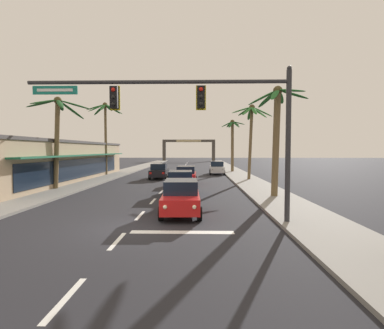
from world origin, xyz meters
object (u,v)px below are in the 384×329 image
Objects in this scene: palm_right_farthest at (233,137)px; palm_right_third at (251,123)px; sedan_lead_at_stop_bar at (181,197)px; sedan_oncoming_far at (159,171)px; sedan_third_in_queue at (181,183)px; palm_right_second at (277,124)px; storefront_strip_left at (48,162)px; sedan_parked_nearest_kerb at (217,168)px; palm_left_third at (105,120)px; town_gateway_arch at (189,147)px; sedan_fifth_in_queue at (186,175)px; traffic_signal_mast at (203,110)px; palm_left_second at (58,123)px.

palm_right_third is at bearing -86.74° from palm_right_farthest.
sedan_oncoming_far is (-3.49, 18.12, 0.00)m from sedan_lead_at_stop_bar.
palm_right_second is (6.40, -1.27, 4.02)m from sedan_third_in_queue.
sedan_parked_nearest_kerb is at bearing 30.08° from storefront_strip_left.
storefront_strip_left is at bearing -114.01° from palm_left_third.
storefront_strip_left reaches higher than sedan_lead_at_stop_bar.
palm_right_farthest is at bearing -79.82° from town_gateway_arch.
sedan_lead_at_stop_bar is at bearing -86.31° from sedan_third_in_queue.
sedan_parked_nearest_kerb is 15.26m from palm_left_third.
palm_right_third is at bearing 56.51° from sedan_third_in_queue.
sedan_fifth_in_queue and sedan_parked_nearest_kerb have the same top height.
sedan_third_in_queue is at bearing -56.79° from palm_left_third.
traffic_signal_mast is 0.40× the size of storefront_strip_left.
traffic_signal_mast is 8.69m from palm_right_second.
palm_left_third is (-10.60, 21.94, 5.94)m from sedan_lead_at_stop_bar.
sedan_parked_nearest_kerb is at bearing 49.52° from palm_left_second.
town_gateway_arch is at bearing 82.43° from palm_left_second.
palm_right_farthest is (5.66, 28.03, 4.11)m from sedan_lead_at_stop_bar.
sedan_oncoming_far is (-3.19, 5.35, 0.00)m from sedan_fifth_in_queue.
palm_left_third reaches higher than palm_right_second.
palm_right_second reaches higher than storefront_strip_left.
palm_right_second is at bearing -81.91° from sedan_parked_nearest_kerb.
palm_right_third is (16.51, 7.92, 0.71)m from palm_left_second.
sedan_third_in_queue and sedan_oncoming_far have the same top height.
sedan_parked_nearest_kerb is 0.30× the size of town_gateway_arch.
sedan_third_in_queue is 1.01× the size of sedan_fifth_in_queue.
town_gateway_arch is (11.99, 56.09, 1.98)m from storefront_strip_left.
traffic_signal_mast is 1.24× the size of palm_left_third.
sedan_third_in_queue is 10.96m from palm_left_second.
sedan_fifth_in_queue is 0.30× the size of town_gateway_arch.
palm_left_third reaches higher than sedan_oncoming_far.
sedan_fifth_in_queue is (-1.33, 14.80, -3.98)m from traffic_signal_mast.
sedan_lead_at_stop_bar is 6.40m from sedan_third_in_queue.
palm_left_third is 49.40m from town_gateway_arch.
sedan_lead_at_stop_bar is 25.08m from palm_left_third.
palm_right_third reaches higher than palm_left_second.
town_gateway_arch is (-7.95, 65.39, -0.85)m from palm_right_second.
palm_right_second is at bearing 55.24° from traffic_signal_mast.
sedan_lead_at_stop_bar is at bearing -45.93° from storefront_strip_left.
sedan_oncoming_far is 0.50× the size of palm_left_third.
sedan_parked_nearest_kerb is (3.66, 17.99, 0.00)m from sedan_third_in_queue.
palm_right_farthest reaches higher than sedan_lead_at_stop_bar.
sedan_parked_nearest_kerb is (2.22, 26.40, -3.98)m from traffic_signal_mast.
palm_left_third is (-10.19, 15.56, 5.94)m from sedan_third_in_queue.
sedan_third_in_queue is 13.22m from palm_right_third.
palm_right_second is at bearing -45.43° from palm_left_third.
palm_left_third is (-13.84, -2.43, 5.94)m from sedan_parked_nearest_kerb.
town_gateway_arch is at bearing 100.18° from palm_right_farthest.
palm_right_farthest is (9.16, 9.90, 4.11)m from sedan_oncoming_far.
storefront_strip_left is at bearing -173.97° from palm_right_third.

